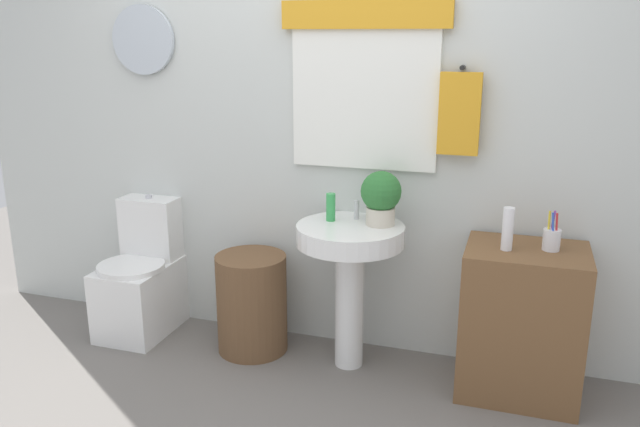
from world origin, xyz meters
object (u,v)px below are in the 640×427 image
(potted_plant, at_px, (381,196))
(lotion_bottle, at_px, (508,229))
(laundry_hamper, at_px, (252,303))
(pedestal_sink, at_px, (350,259))
(toothbrush_cup, at_px, (552,239))
(soap_bottle, at_px, (331,207))
(toilet, at_px, (142,281))
(wooden_cabinet, at_px, (521,322))

(potted_plant, height_order, lotion_bottle, potted_plant)
(laundry_hamper, distance_m, lotion_bottle, 1.44)
(pedestal_sink, distance_m, toothbrush_cup, 0.98)
(soap_bottle, bearing_deg, toilet, -179.26)
(pedestal_sink, height_order, lotion_bottle, lotion_bottle)
(laundry_hamper, bearing_deg, toothbrush_cup, 0.75)
(toilet, height_order, laundry_hamper, toilet)
(lotion_bottle, height_order, toothbrush_cup, lotion_bottle)
(toilet, xyz_separation_m, potted_plant, (1.42, 0.03, 0.63))
(pedestal_sink, bearing_deg, lotion_bottle, -3.00)
(toilet, relative_size, lotion_bottle, 3.94)
(potted_plant, bearing_deg, toilet, -178.99)
(toothbrush_cup, bearing_deg, lotion_bottle, -163.11)
(laundry_hamper, relative_size, toothbrush_cup, 2.98)
(lotion_bottle, bearing_deg, wooden_cabinet, 22.10)
(wooden_cabinet, height_order, potted_plant, potted_plant)
(lotion_bottle, bearing_deg, pedestal_sink, 177.00)
(laundry_hamper, height_order, pedestal_sink, pedestal_sink)
(potted_plant, bearing_deg, toothbrush_cup, -2.81)
(toilet, xyz_separation_m, lotion_bottle, (2.04, -0.07, 0.54))
(laundry_hamper, bearing_deg, wooden_cabinet, 0.00)
(toilet, bearing_deg, lotion_bottle, -2.10)
(toilet, height_order, potted_plant, potted_plant)
(potted_plant, bearing_deg, wooden_cabinet, -4.76)
(soap_bottle, distance_m, toothbrush_cup, 1.08)
(soap_bottle, bearing_deg, lotion_bottle, -5.82)
(pedestal_sink, height_order, wooden_cabinet, pedestal_sink)
(soap_bottle, bearing_deg, potted_plant, 2.20)
(potted_plant, bearing_deg, soap_bottle, -177.80)
(laundry_hamper, bearing_deg, soap_bottle, 6.50)
(pedestal_sink, xyz_separation_m, wooden_cabinet, (0.86, 0.00, -0.23))
(laundry_hamper, bearing_deg, toilet, 177.22)
(pedestal_sink, bearing_deg, laundry_hamper, 180.00)
(soap_bottle, height_order, lotion_bottle, lotion_bottle)
(wooden_cabinet, distance_m, soap_bottle, 1.09)
(toilet, distance_m, wooden_cabinet, 2.14)
(toilet, relative_size, wooden_cabinet, 1.08)
(pedestal_sink, relative_size, lotion_bottle, 3.84)
(laundry_hamper, relative_size, lotion_bottle, 2.72)
(pedestal_sink, height_order, potted_plant, potted_plant)
(laundry_hamper, distance_m, soap_bottle, 0.72)
(lotion_bottle, bearing_deg, laundry_hamper, 178.27)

